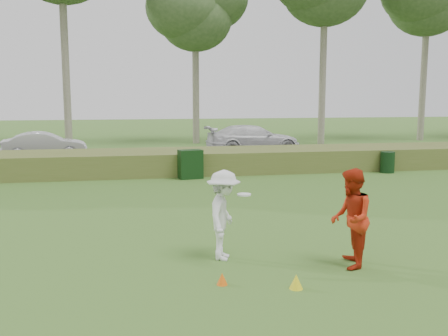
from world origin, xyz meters
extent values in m
plane|color=#335F1F|center=(0.00, 0.00, 0.00)|extent=(120.00, 120.00, 0.00)
cube|color=#4C5A24|center=(0.00, 12.00, 0.45)|extent=(80.00, 3.00, 0.90)
cube|color=#2D2D2D|center=(0.00, 17.00, 0.03)|extent=(80.00, 6.00, 0.06)
cylinder|color=gray|center=(-6.00, 23.00, 7.75)|extent=(0.44, 0.44, 15.50)
cylinder|color=gray|center=(2.00, 24.50, 5.75)|extent=(0.44, 0.44, 11.50)
ellipsoid|color=#354F27|center=(2.00, 24.50, 8.62)|extent=(6.24, 6.24, 5.28)
cylinder|color=gray|center=(10.00, 22.50, 7.00)|extent=(0.44, 0.44, 14.00)
cylinder|color=gray|center=(18.00, 23.80, 6.75)|extent=(0.44, 0.44, 13.50)
imported|color=silver|center=(-0.63, 0.73, 0.87)|extent=(1.00, 1.28, 1.74)
cylinder|color=white|center=(-0.23, 0.73, 1.26)|extent=(0.27, 0.27, 0.03)
imported|color=#B5260F|center=(1.58, -0.15, 0.92)|extent=(0.95, 1.07, 1.84)
cone|color=#ED5F0C|center=(-0.90, -0.59, 0.10)|extent=(0.19, 0.19, 0.20)
cone|color=yellow|center=(0.26, -0.99, 0.12)|extent=(0.22, 0.22, 0.25)
cube|color=black|center=(-0.11, 10.29, 0.55)|extent=(0.96, 0.69, 1.10)
cylinder|color=black|center=(8.04, 10.26, 0.43)|extent=(0.65, 0.65, 0.86)
imported|color=silver|center=(-6.49, 17.25, 0.72)|extent=(4.14, 1.82, 1.32)
imported|color=silver|center=(4.27, 17.93, 0.81)|extent=(5.31, 2.48, 1.50)
camera|label=1|loc=(-2.36, -8.45, 3.14)|focal=40.00mm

